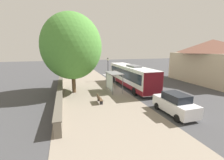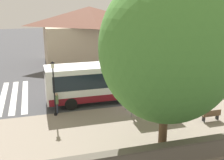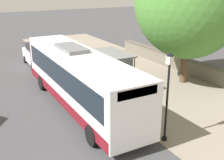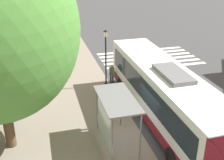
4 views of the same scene
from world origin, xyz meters
name	(u,v)px [view 1 (image 1 of 4)]	position (x,y,z in m)	size (l,w,h in m)	color
ground_plane	(123,90)	(0.00, 0.00, 0.00)	(120.00, 120.00, 0.00)	#424244
sidewalk_plaza	(92,92)	(-4.50, 0.00, 0.01)	(9.00, 44.00, 0.02)	gray
crosswalk_stripes	(125,75)	(5.00, 11.20, 0.00)	(9.00, 5.25, 0.01)	silver
stone_wall	(60,90)	(-8.55, 0.00, 0.62)	(0.60, 20.00, 1.22)	#6B6356
background_building	(210,61)	(16.44, 0.34, 3.79)	(8.26, 12.32, 7.37)	#C6B293
bus	(131,76)	(1.61, 0.91, 1.81)	(2.64, 12.25, 3.48)	white
bus_shelter	(113,76)	(-1.70, -0.49, 2.18)	(1.66, 3.36, 2.64)	slate
pedestrian	(110,76)	(0.04, 6.34, 0.98)	(0.34, 0.22, 1.67)	#2D3347
bench	(100,99)	(-4.46, -4.29, 0.47)	(0.40, 1.42, 0.88)	brown
street_lamp_near	(108,67)	(-0.35, 6.51, 2.51)	(0.28, 0.28, 4.23)	black
shade_tree	(72,47)	(-6.81, 0.73, 6.06)	(7.60, 7.60, 10.25)	brown
parked_car_behind_bus	(175,104)	(1.37, -9.06, 0.94)	(1.92, 4.28, 1.94)	silver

